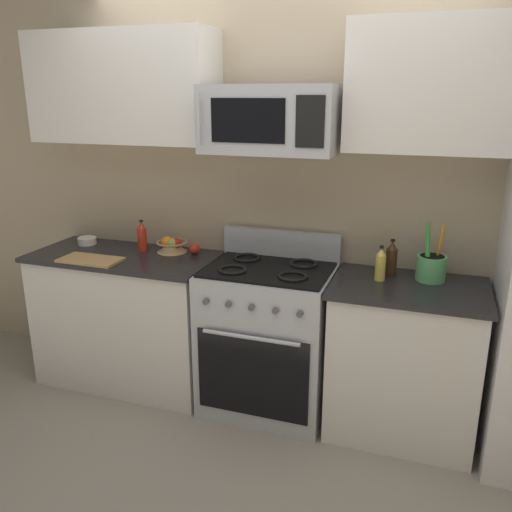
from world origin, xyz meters
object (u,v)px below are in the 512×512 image
Objects in this scene: utensil_crock at (431,267)px; bottle_oil at (381,265)px; fruit_basket at (172,245)px; bottle_hot_sauce at (142,237)px; bottle_soy at (391,259)px; microwave at (271,119)px; cutting_board at (90,260)px; prep_bowl at (87,241)px; apple_loose at (194,249)px; range_oven at (268,337)px.

bottle_oil is (-0.27, -0.09, 0.01)m from utensil_crock.
bottle_hot_sauce reaches higher than fruit_basket.
microwave is at bearing -170.27° from bottle_soy.
prep_bowl is (-0.26, 0.33, 0.02)m from cutting_board.
cutting_board is 3.00× the size of prep_bowl.
cutting_board is 0.38m from bottle_hot_sauce.
bottle_soy is at bearing 64.88° from bottle_oil.
apple_loose is 0.33× the size of bottle_soy.
utensil_crock reaches higher than range_oven.
range_oven is at bearing -16.05° from apple_loose.
range_oven is at bearing -7.51° from bottle_hot_sauce.
utensil_crock reaches higher than bottle_oil.
bottle_hot_sauce is at bearing -179.20° from bottle_soy.
bottle_soy is 1.03× the size of bottle_hot_sauce.
fruit_basket reaches higher than prep_bowl.
range_oven is at bearing -12.45° from fruit_basket.
bottle_hot_sauce is (-1.57, 0.08, 0.00)m from bottle_oil.
microwave is at bearing 90.05° from range_oven.
utensil_crock reaches higher than prep_bowl.
bottle_oil is at bearing 1.25° from microwave.
range_oven is 2.81× the size of cutting_board.
utensil_crock is 0.22m from bottle_soy.
bottle_soy is 0.12m from bottle_oil.
utensil_crock is 4.72× the size of apple_loose.
bottle_hot_sauce is at bearing -168.95° from fruit_basket.
microwave is 1.62m from prep_bowl.
prep_bowl is (-1.37, 0.11, -0.85)m from microwave.
bottle_hot_sauce is at bearing 58.54° from cutting_board.
bottle_soy is at bearing 9.73° from microwave.
range_oven reaches higher than fruit_basket.
apple_loose is at bearing 163.95° from range_oven.
cutting_board is at bearing -51.43° from prep_bowl.
bottle_oil is (0.64, 0.04, 0.53)m from range_oven.
utensil_crock is at bearing -1.22° from apple_loose.
cutting_board is (-0.55, -0.35, -0.03)m from apple_loose.
bottle_oil is (1.76, 0.23, 0.08)m from cutting_board.
bottle_oil is at bearing -115.12° from bottle_soy.
microwave reaches higher than fruit_basket.
microwave reaches higher than apple_loose.
apple_loose is 0.37m from bottle_hot_sauce.
cutting_board is 1.84m from bottle_soy.
utensil_crock is 0.28m from bottle_oil.
microwave is 1.11m from fruit_basket.
apple_loose reaches higher than cutting_board.
bottle_hot_sauce is 0.46m from prep_bowl.
microwave is 1.43m from cutting_board.
bottle_oil is (1.37, -0.12, 0.05)m from fruit_basket.
utensil_crock is 1.64m from fruit_basket.
bottle_hot_sauce is at bearing -173.73° from apple_loose.
fruit_basket is at bearing 178.95° from utensil_crock.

